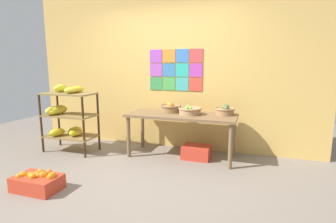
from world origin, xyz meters
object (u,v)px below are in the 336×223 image
(banana_shelf_unit, at_px, (66,114))
(fruit_basket_back_left, at_px, (225,110))
(fruit_basket_left, at_px, (190,111))
(produce_crate_under_table, at_px, (196,152))
(orange_crate_foreground, at_px, (38,182))
(fruit_basket_back_right, at_px, (171,108))
(display_table, at_px, (181,119))

(banana_shelf_unit, relative_size, fruit_basket_back_left, 3.68)
(fruit_basket_left, xyz_separation_m, fruit_basket_back_left, (0.52, 0.13, 0.01))
(produce_crate_under_table, bearing_deg, fruit_basket_left, 165.82)
(banana_shelf_unit, relative_size, orange_crate_foreground, 2.10)
(produce_crate_under_table, bearing_deg, fruit_basket_back_right, 164.42)
(banana_shelf_unit, distance_m, fruit_basket_left, 2.08)
(fruit_basket_left, distance_m, fruit_basket_back_right, 0.36)
(banana_shelf_unit, height_order, fruit_basket_left, banana_shelf_unit)
(display_table, relative_size, fruit_basket_left, 4.68)
(fruit_basket_left, relative_size, fruit_basket_back_right, 1.05)
(display_table, xyz_separation_m, orange_crate_foreground, (-1.29, -1.64, -0.51))
(fruit_basket_left, bearing_deg, display_table, -167.72)
(display_table, distance_m, fruit_basket_back_right, 0.30)
(fruit_basket_back_left, relative_size, orange_crate_foreground, 0.57)
(orange_crate_foreground, bearing_deg, fruit_basket_left, 49.74)
(fruit_basket_back_left, xyz_separation_m, produce_crate_under_table, (-0.40, -0.16, -0.66))
(fruit_basket_left, height_order, fruit_basket_back_right, fruit_basket_back_right)
(fruit_basket_back_left, height_order, produce_crate_under_table, fruit_basket_back_left)
(display_table, relative_size, fruit_basket_back_right, 4.93)
(fruit_basket_back_left, bearing_deg, display_table, -166.23)
(fruit_basket_back_left, bearing_deg, orange_crate_foreground, -137.07)
(banana_shelf_unit, height_order, produce_crate_under_table, banana_shelf_unit)
(display_table, height_order, produce_crate_under_table, display_table)
(fruit_basket_back_right, bearing_deg, banana_shelf_unit, -165.06)
(banana_shelf_unit, height_order, fruit_basket_back_left, banana_shelf_unit)
(fruit_basket_left, height_order, fruit_basket_back_left, fruit_basket_back_left)
(fruit_basket_back_right, xyz_separation_m, orange_crate_foreground, (-1.07, -1.77, -0.66))
(fruit_basket_back_right, relative_size, produce_crate_under_table, 0.81)
(fruit_basket_back_left, xyz_separation_m, orange_crate_foreground, (-1.94, -1.80, -0.66))
(fruit_basket_back_right, bearing_deg, display_table, -30.15)
(display_table, bearing_deg, banana_shelf_unit, -170.37)
(fruit_basket_back_left, bearing_deg, fruit_basket_back_right, -177.94)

